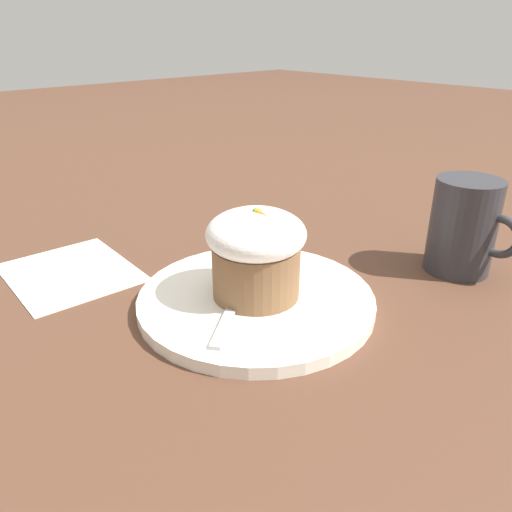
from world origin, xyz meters
TOP-DOWN VIEW (x-y plane):
  - ground_plane at (0.00, 0.00)m, footprint 4.00×4.00m
  - dessert_plate at (0.00, 0.00)m, footprint 0.23×0.23m
  - carrot_cake at (-0.00, 0.00)m, footprint 0.10×0.10m
  - spoon at (-0.00, -0.02)m, footprint 0.09×0.11m
  - coffee_cup at (0.10, 0.22)m, footprint 0.10×0.07m
  - paper_napkin at (-0.19, -0.11)m, footprint 0.15×0.13m

SIDE VIEW (x-z plane):
  - ground_plane at x=0.00m, z-range 0.00..0.00m
  - paper_napkin at x=-0.19m, z-range 0.00..0.00m
  - dessert_plate at x=0.00m, z-range 0.00..0.01m
  - spoon at x=0.00m, z-range 0.01..0.02m
  - coffee_cup at x=0.10m, z-range 0.00..0.11m
  - carrot_cake at x=0.00m, z-range 0.01..0.10m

